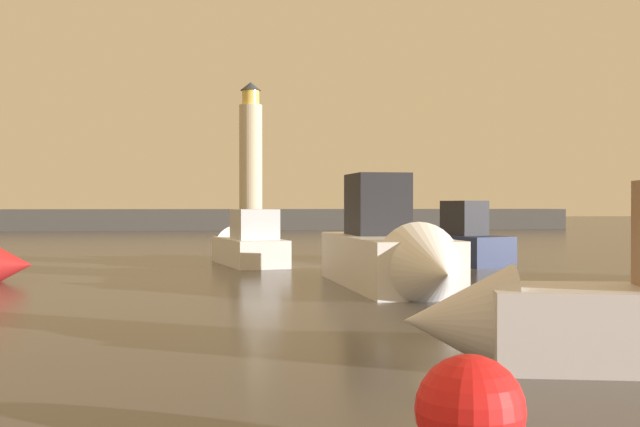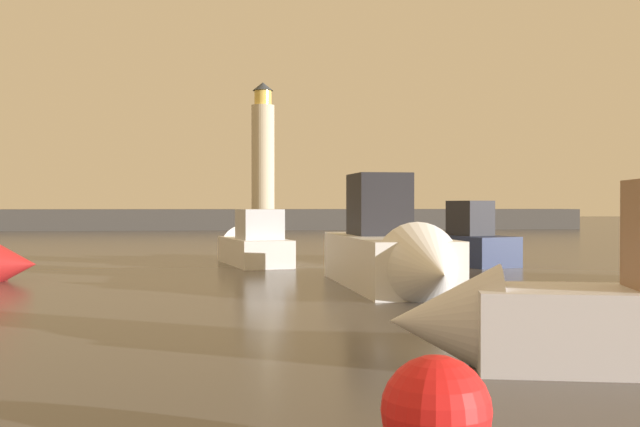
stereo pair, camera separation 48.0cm
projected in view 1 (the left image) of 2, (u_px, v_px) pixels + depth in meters
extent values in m
plane|color=#4C4742|center=(267.00, 254.00, 38.34)|extent=(222.03, 222.03, 0.00)
cube|color=#423F3D|center=(243.00, 219.00, 75.02)|extent=(63.44, 4.57, 1.96)
cylinder|color=beige|center=(251.00, 157.00, 75.04)|extent=(2.21, 2.21, 10.05)
cylinder|color=#F2CC59|center=(251.00, 98.00, 74.97)|extent=(1.66, 1.66, 1.41)
cone|color=#33383D|center=(251.00, 86.00, 74.96)|extent=(1.99, 1.99, 0.80)
cone|color=silver|center=(458.00, 321.00, 11.87)|extent=(2.02, 2.10, 1.78)
cube|color=#1E284C|center=(454.00, 249.00, 32.10)|extent=(3.62, 5.82, 1.19)
cone|color=#1E284C|center=(411.00, 244.00, 34.99)|extent=(2.32, 2.25, 1.85)
cube|color=#232328|center=(464.00, 218.00, 31.49)|extent=(1.70, 1.97, 1.40)
cone|color=#B21E1E|center=(6.00, 265.00, 24.35)|extent=(1.80, 1.89, 1.72)
cube|color=white|center=(385.00, 261.00, 23.19)|extent=(2.84, 7.57, 1.49)
cone|color=white|center=(432.00, 271.00, 18.93)|extent=(2.46, 2.32, 2.34)
cube|color=#232328|center=(377.00, 204.00, 24.08)|extent=(1.73, 2.35, 1.89)
cube|color=white|center=(249.00, 252.00, 31.41)|extent=(3.01, 5.41, 1.06)
cone|color=white|center=(232.00, 246.00, 34.29)|extent=(2.24, 2.15, 1.91)
cube|color=silver|center=(254.00, 224.00, 30.60)|extent=(1.92, 2.20, 1.18)
sphere|color=red|center=(470.00, 410.00, 7.26)|extent=(1.04, 1.04, 1.04)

